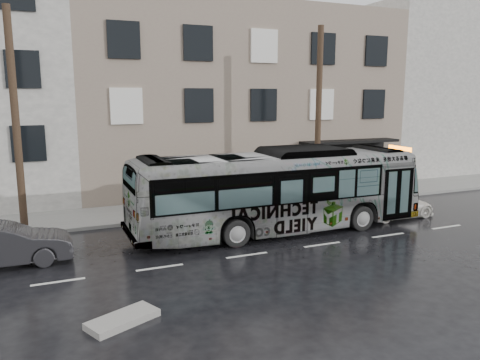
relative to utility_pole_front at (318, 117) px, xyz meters
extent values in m
plane|color=black|center=(-6.50, -3.30, -4.65)|extent=(120.00, 120.00, 0.00)
cube|color=gray|center=(-6.50, 1.60, -4.58)|extent=(90.00, 3.60, 0.15)
cube|color=gray|center=(-1.50, 9.40, 0.85)|extent=(20.00, 12.00, 11.00)
cube|color=silver|center=(17.50, 9.40, 1.35)|extent=(18.00, 12.00, 12.00)
cylinder|color=#3F2E1F|center=(0.00, 0.00, 0.00)|extent=(0.30, 0.30, 9.00)
cylinder|color=#3F2E1F|center=(-14.00, 0.00, 0.00)|extent=(0.30, 0.30, 9.00)
cylinder|color=slate|center=(1.10, 0.00, -3.30)|extent=(0.06, 0.06, 2.40)
imported|color=#B2B2B2|center=(-4.05, -3.46, -2.88)|extent=(12.69, 2.99, 3.53)
imported|color=silver|center=(2.11, -3.57, -4.07)|extent=(4.07, 1.76, 1.17)
imported|color=black|center=(-14.57, -3.59, -3.91)|extent=(4.50, 1.58, 1.48)
cube|color=gray|center=(-11.46, -9.27, -4.56)|extent=(1.97, 1.48, 0.18)
camera|label=1|loc=(-12.98, -20.65, 1.05)|focal=35.00mm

